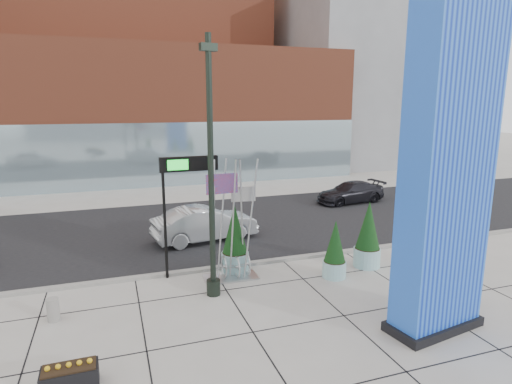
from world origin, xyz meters
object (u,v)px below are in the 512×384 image
object	(u,v)px
public_art_sculpture	(231,248)
overhead_street_sign	(184,174)
car_silver_mid	(205,224)
lamp_post	(211,195)
concrete_bollard	(53,310)
blue_pylon	(447,173)

from	to	relation	value
public_art_sculpture	overhead_street_sign	distance (m)	3.23
car_silver_mid	lamp_post	bearing A→B (deg)	161.36
concrete_bollard	overhead_street_sign	distance (m)	6.14
blue_pylon	lamp_post	bearing A→B (deg)	133.16
lamp_post	public_art_sculpture	xyz separation A→B (m)	(0.96, 1.19, -2.33)
lamp_post	overhead_street_sign	xyz separation A→B (m)	(-0.54, 1.99, 0.41)
blue_pylon	overhead_street_sign	world-z (taller)	blue_pylon
blue_pylon	concrete_bollard	world-z (taller)	blue_pylon
blue_pylon	concrete_bollard	size ratio (longest dim) A/B	13.36
concrete_bollard	car_silver_mid	xyz separation A→B (m)	(6.04, 6.12, 0.46)
public_art_sculpture	car_silver_mid	xyz separation A→B (m)	(0.04, 4.74, -0.38)
public_art_sculpture	blue_pylon	bearing A→B (deg)	-48.41
lamp_post	overhead_street_sign	size ratio (longest dim) A/B	1.88
lamp_post	overhead_street_sign	world-z (taller)	lamp_post
blue_pylon	car_silver_mid	xyz separation A→B (m)	(-4.61, 10.22, -3.82)
car_silver_mid	overhead_street_sign	bearing A→B (deg)	149.50
concrete_bollard	overhead_street_sign	xyz separation A→B (m)	(4.49, 2.19, 3.58)
overhead_street_sign	blue_pylon	bearing A→B (deg)	-47.56
overhead_street_sign	car_silver_mid	size ratio (longest dim) A/B	0.92
concrete_bollard	car_silver_mid	size ratio (longest dim) A/B	0.14
overhead_street_sign	lamp_post	bearing A→B (deg)	-76.70
concrete_bollard	overhead_street_sign	world-z (taller)	overhead_street_sign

